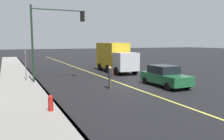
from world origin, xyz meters
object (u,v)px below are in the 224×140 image
Objects in this scene: street_sign_post at (26,63)px; pedestrian_with_backpack at (110,76)px; car_green at (165,76)px; fire_hydrant at (51,105)px; truck_yellow at (115,57)px; traffic_light_mast at (53,30)px.

pedestrian_with_backpack is at bearing -136.84° from street_sign_post.
car_green is at bearing -102.26° from pedestrian_with_backpack.
pedestrian_with_backpack is at bearing -49.42° from fire_hydrant.
car_green is 10.06m from fire_hydrant.
truck_yellow reaches higher than fire_hydrant.
truck_yellow is 7.18× the size of fire_hydrant.
truck_yellow is at bearing -62.41° from traffic_light_mast.
pedestrian_with_backpack is 0.60× the size of street_sign_post.
fire_hydrant is (-4.41, 5.15, -0.51)m from pedestrian_with_backpack.
truck_yellow is 4.03× the size of pedestrian_with_backpack.
fire_hydrant is at bearing 130.58° from pedestrian_with_backpack.
traffic_light_mast reaches higher than fire_hydrant.
fire_hydrant is (-10.22, -0.30, -1.17)m from street_sign_post.
fire_hydrant is at bearing 168.29° from traffic_light_mast.
traffic_light_mast reaches higher than pedestrian_with_backpack.
truck_yellow is 2.44× the size of street_sign_post.
truck_yellow is at bearing -36.39° from fire_hydrant.
pedestrian_with_backpack is 6.63m from traffic_light_mast.
traffic_light_mast is 10.03m from fire_hydrant.
pedestrian_with_backpack reaches higher than fire_hydrant.
car_green is 4.39m from pedestrian_with_backpack.
truck_yellow is 10.36m from street_sign_post.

